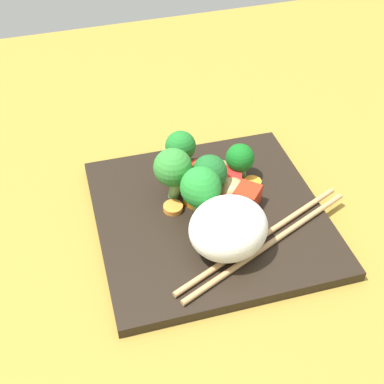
{
  "coord_description": "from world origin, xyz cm",
  "views": [
    {
      "loc": [
        -40.14,
        14.7,
        42.79
      ],
      "look_at": [
        1.78,
        1.57,
        3.24
      ],
      "focal_mm": 49.1,
      "sensor_mm": 36.0,
      "label": 1
    }
  ],
  "objects": [
    {
      "name": "pepper_chunk_3",
      "position": [
        6.74,
        1.6,
        2.26
      ],
      "size": [
        3.93,
        3.86,
        2.05
      ],
      "primitive_type": "cube",
      "rotation": [
        0.0,
        0.0,
        2.47
      ],
      "color": "red",
      "rests_on": "square_plate"
    },
    {
      "name": "carrot_slice_3",
      "position": [
        2.86,
        -6.34,
        1.6
      ],
      "size": [
        2.96,
        2.96,
        0.72
      ],
      "primitive_type": "cylinder",
      "rotation": [
        0.0,
        0.0,
        0.55
      ],
      "color": "orange",
      "rests_on": "square_plate"
    },
    {
      "name": "broccoli_floret_1",
      "position": [
        3.82,
        3.16,
        5.47
      ],
      "size": [
        4.43,
        4.43,
        6.68
      ],
      "color": "#77B65F",
      "rests_on": "square_plate"
    },
    {
      "name": "ground_plane",
      "position": [
        0.0,
        0.0,
        -1.0
      ],
      "size": [
        110.0,
        110.0,
        2.0
      ],
      "primitive_type": "cube",
      "color": "olive"
    },
    {
      "name": "broccoli_floret_3",
      "position": [
        2.75,
        -0.83,
        4.64
      ],
      "size": [
        4.09,
        4.09,
        5.56
      ],
      "color": "#84AE5F",
      "rests_on": "square_plate"
    },
    {
      "name": "pepper_chunk_0",
      "position": [
        -0.47,
        -1.45,
        1.9
      ],
      "size": [
        3.01,
        2.73,
        1.33
      ],
      "primitive_type": "cube",
      "rotation": [
        0.0,
        0.0,
        3.32
      ],
      "color": "red",
      "rests_on": "square_plate"
    },
    {
      "name": "chicken_piece_0",
      "position": [
        1.65,
        -3.29,
        2.46
      ],
      "size": [
        3.9,
        3.76,
        2.44
      ],
      "primitive_type": "ellipsoid",
      "rotation": [
        0.0,
        0.0,
        0.2
      ],
      "color": "tan",
      "rests_on": "square_plate"
    },
    {
      "name": "chopstick_pair",
      "position": [
        -6.17,
        -4.12,
        1.55
      ],
      "size": [
        10.75,
        22.68,
        0.62
      ],
      "rotation": [
        0.0,
        0.0,
        5.1
      ],
      "color": "tan",
      "rests_on": "square_plate"
    },
    {
      "name": "square_plate",
      "position": [
        0.0,
        0.0,
        0.62
      ],
      "size": [
        26.18,
        26.18,
        1.24
      ],
      "primitive_type": "cube",
      "rotation": [
        0.0,
        0.0,
        -0.03
      ],
      "color": "black",
      "rests_on": "ground_plane"
    },
    {
      "name": "carrot_slice_2",
      "position": [
        7.93,
        -2.8,
        1.47
      ],
      "size": [
        3.32,
        3.32,
        0.47
      ],
      "primitive_type": "cylinder",
      "rotation": [
        0.0,
        0.0,
        1.46
      ],
      "color": "orange",
      "rests_on": "square_plate"
    },
    {
      "name": "rice_mound",
      "position": [
        -5.64,
        -0.04,
        4.23
      ],
      "size": [
        9.75,
        10.22,
        5.98
      ],
      "primitive_type": "ellipsoid",
      "rotation": [
        0.0,
        0.0,
        5.0
      ],
      "color": "white",
      "rests_on": "square_plate"
    },
    {
      "name": "pepper_chunk_2",
      "position": [
        5.64,
        -0.69,
        2.39
      ],
      "size": [
        2.91,
        2.95,
        2.31
      ],
      "primitive_type": "cube",
      "rotation": [
        0.0,
        0.0,
        5.7
      ],
      "color": "red",
      "rests_on": "square_plate"
    },
    {
      "name": "broccoli_floret_2",
      "position": [
        0.21,
        1.15,
        5.16
      ],
      "size": [
        4.54,
        4.54,
        6.54
      ],
      "color": "#7EC054",
      "rests_on": "square_plate"
    },
    {
      "name": "carrot_slice_0",
      "position": [
        1.67,
        3.86,
        1.55
      ],
      "size": [
        3.14,
        3.14,
        0.63
      ],
      "primitive_type": "cylinder",
      "rotation": [
        0.0,
        0.0,
        2.49
      ],
      "color": "orange",
      "rests_on": "square_plate"
    },
    {
      "name": "broccoli_floret_4",
      "position": [
        8.46,
        0.92,
        4.65
      ],
      "size": [
        3.72,
        3.72,
        5.41
      ],
      "color": "#589146",
      "rests_on": "square_plate"
    },
    {
      "name": "chicken_piece_1",
      "position": [
        5.85,
        -3.35,
        2.13
      ],
      "size": [
        3.54,
        3.76,
        1.78
      ],
      "primitive_type": "ellipsoid",
      "rotation": [
        0.0,
        0.0,
        4.51
      ],
      "color": "tan",
      "rests_on": "square_plate"
    },
    {
      "name": "pepper_chunk_1",
      "position": [
        -0.48,
        -4.49,
        2.42
      ],
      "size": [
        3.81,
        3.8,
        2.37
      ],
      "primitive_type": "cube",
      "rotation": [
        0.0,
        0.0,
        3.95
      ],
      "color": "red",
      "rests_on": "square_plate"
    },
    {
      "name": "pepper_chunk_4",
      "position": [
        3.59,
        -4.1,
        2.23
      ],
      "size": [
        3.36,
        2.89,
        1.98
      ],
      "primitive_type": "cube",
      "rotation": [
        0.0,
        0.0,
        2.77
      ],
      "color": "red",
      "rests_on": "square_plate"
    },
    {
      "name": "broccoli_floret_0",
      "position": [
        4.87,
        -5.37,
        4.04
      ],
      "size": [
        3.44,
        3.44,
        4.78
      ],
      "color": "#6BA143",
      "rests_on": "square_plate"
    },
    {
      "name": "carrot_slice_1",
      "position": [
        2.31,
        0.89,
        1.53
      ],
      "size": [
        3.44,
        3.44,
        0.58
      ],
      "primitive_type": "cylinder",
      "rotation": [
        0.0,
        0.0,
        1.43
      ],
      "color": "orange",
      "rests_on": "square_plate"
    }
  ]
}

